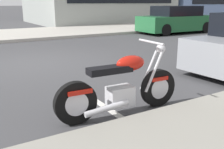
% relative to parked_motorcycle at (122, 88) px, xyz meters
% --- Properties ---
extents(ground_plane, '(260.00, 260.00, 0.00)m').
position_rel_parked_motorcycle_xyz_m(ground_plane, '(-0.08, 4.23, -0.43)').
color(ground_plane, '#3D3D3F').
extents(sidewalk_far_curb, '(120.00, 5.00, 0.14)m').
position_rel_parked_motorcycle_xyz_m(sidewalk_far_curb, '(11.92, 11.25, -0.36)').
color(sidewalk_far_curb, '#ADA89E').
rests_on(sidewalk_far_curb, ground).
extents(parking_stall_stripe, '(0.12, 2.20, 0.01)m').
position_rel_parked_motorcycle_xyz_m(parking_stall_stripe, '(-0.08, 0.32, -0.42)').
color(parking_stall_stripe, silver).
rests_on(parking_stall_stripe, ground).
extents(parked_motorcycle, '(2.09, 0.62, 1.11)m').
position_rel_parked_motorcycle_xyz_m(parked_motorcycle, '(0.00, 0.00, 0.00)').
color(parked_motorcycle, black).
rests_on(parked_motorcycle, ground).
extents(car_opposite_curb, '(4.50, 1.90, 1.50)m').
position_rel_parked_motorcycle_xyz_m(car_opposite_curb, '(8.84, 7.87, 0.29)').
color(car_opposite_curb, '#236638').
rests_on(car_opposite_curb, ground).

